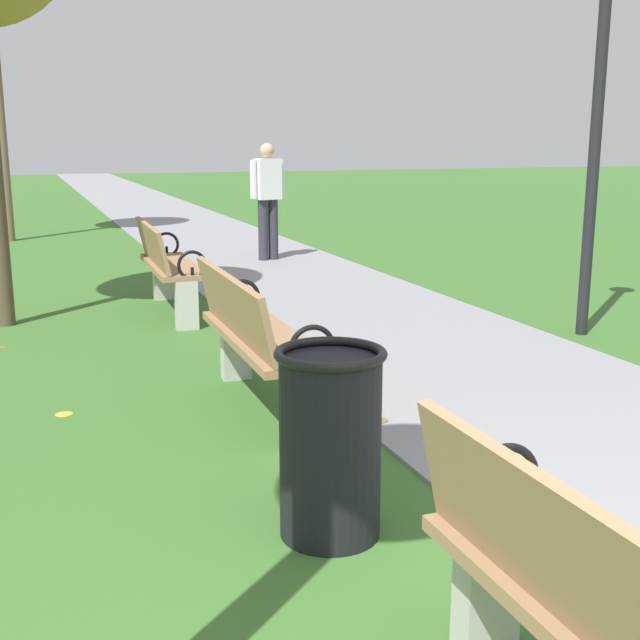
# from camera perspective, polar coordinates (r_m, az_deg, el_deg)

# --- Properties ---
(paved_walkway) EXTENTS (2.48, 44.00, 0.02)m
(paved_walkway) POSITION_cam_1_polar(r_m,az_deg,el_deg) (19.77, -11.58, 7.60)
(paved_walkway) COLOR gray
(paved_walkway) RESTS_ON ground
(park_bench_2) EXTENTS (0.49, 1.61, 0.90)m
(park_bench_2) POSITION_cam_1_polar(r_m,az_deg,el_deg) (5.04, -4.63, -1.24)
(park_bench_2) COLOR #93704C
(park_bench_2) RESTS_ON ground
(park_bench_3) EXTENTS (0.51, 1.61, 0.90)m
(park_bench_3) POSITION_cam_1_polar(r_m,az_deg,el_deg) (8.05, -10.80, 3.85)
(park_bench_3) COLOR #93704C
(park_bench_3) RESTS_ON ground
(pedestrian_walking) EXTENTS (0.52, 0.28, 1.62)m
(pedestrian_walking) POSITION_cam_1_polar(r_m,az_deg,el_deg) (11.37, -3.73, 8.84)
(pedestrian_walking) COLOR #2D2D38
(pedestrian_walking) RESTS_ON paved_walkway
(trash_bin) EXTENTS (0.48, 0.48, 0.84)m
(trash_bin) POSITION_cam_1_polar(r_m,az_deg,el_deg) (3.49, 0.73, -8.70)
(trash_bin) COLOR black
(trash_bin) RESTS_ON ground
(lamp_post) EXTENTS (0.28, 0.28, 3.48)m
(lamp_post) POSITION_cam_1_polar(r_m,az_deg,el_deg) (7.35, 19.33, 16.82)
(lamp_post) COLOR black
(lamp_post) RESTS_ON ground
(scattered_leaves) EXTENTS (4.75, 10.45, 0.02)m
(scattered_leaves) POSITION_cam_1_polar(r_m,az_deg,el_deg) (4.64, -2.82, -8.59)
(scattered_leaves) COLOR brown
(scattered_leaves) RESTS_ON ground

